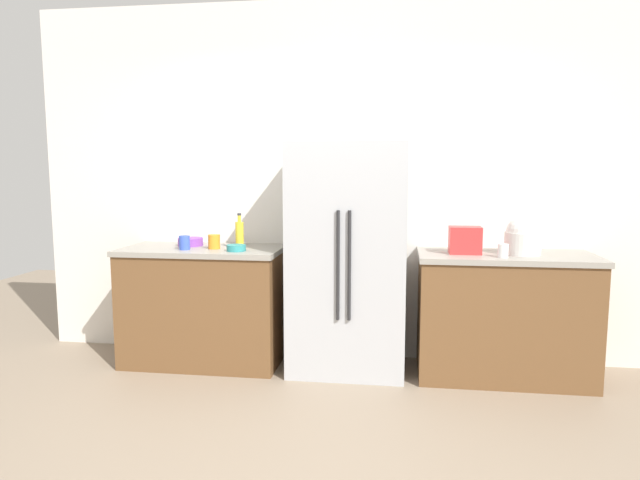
% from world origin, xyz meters
% --- Properties ---
extents(ground_plane, '(10.00, 10.00, 0.00)m').
position_xyz_m(ground_plane, '(0.00, 0.00, 0.00)').
color(ground_plane, gray).
extents(kitchen_back_panel, '(5.00, 0.10, 2.86)m').
position_xyz_m(kitchen_back_panel, '(0.00, 1.75, 1.43)').
color(kitchen_back_panel, silver).
rests_on(kitchen_back_panel, ground_plane).
extents(counter_left, '(1.25, 0.65, 0.92)m').
position_xyz_m(counter_left, '(-1.02, 1.38, 0.46)').
color(counter_left, brown).
rests_on(counter_left, ground_plane).
extents(counter_right, '(1.26, 0.65, 0.92)m').
position_xyz_m(counter_right, '(1.28, 1.38, 0.46)').
color(counter_right, brown).
rests_on(counter_right, ground_plane).
extents(refrigerator, '(0.87, 0.64, 1.73)m').
position_xyz_m(refrigerator, '(0.13, 1.37, 0.86)').
color(refrigerator, '#B2B5BA').
rests_on(refrigerator, ground_plane).
extents(toaster, '(0.23, 0.16, 0.20)m').
position_xyz_m(toaster, '(0.98, 1.34, 1.02)').
color(toaster, red).
rests_on(toaster, counter_right).
extents(rice_cooker, '(0.26, 0.26, 0.28)m').
position_xyz_m(rice_cooker, '(1.39, 1.36, 1.05)').
color(rice_cooker, silver).
rests_on(rice_cooker, counter_right).
extents(bottle_a, '(0.06, 0.06, 0.27)m').
position_xyz_m(bottle_a, '(-0.72, 1.38, 1.03)').
color(bottle_a, yellow).
rests_on(bottle_a, counter_left).
extents(cup_a, '(0.07, 0.07, 0.10)m').
position_xyz_m(cup_a, '(1.23, 1.19, 0.97)').
color(cup_a, white).
rests_on(cup_a, counter_right).
extents(cup_b, '(0.08, 0.08, 0.11)m').
position_xyz_m(cup_b, '(-1.11, 1.25, 0.98)').
color(cup_b, blue).
rests_on(cup_b, counter_left).
extents(cup_c, '(0.09, 0.09, 0.11)m').
position_xyz_m(cup_c, '(-0.91, 1.33, 0.98)').
color(cup_c, orange).
rests_on(cup_c, counter_left).
extents(bowl_a, '(0.20, 0.20, 0.06)m').
position_xyz_m(bowl_a, '(-1.15, 1.47, 0.95)').
color(bowl_a, purple).
rests_on(bowl_a, counter_left).
extents(bowl_b, '(0.14, 0.14, 0.05)m').
position_xyz_m(bowl_b, '(-0.70, 1.23, 0.95)').
color(bowl_b, teal).
rests_on(bowl_b, counter_left).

